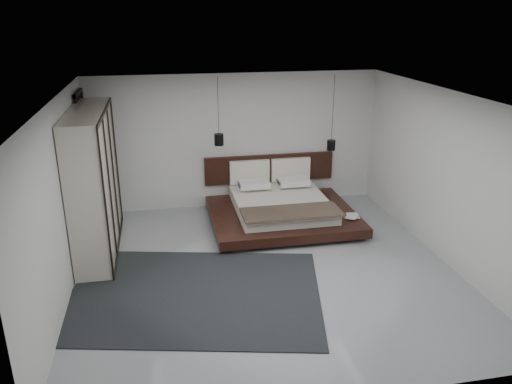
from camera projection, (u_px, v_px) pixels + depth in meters
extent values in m
plane|color=gray|center=(266.00, 269.00, 8.13)|extent=(6.00, 6.00, 0.00)
plane|color=white|center=(267.00, 97.00, 7.16)|extent=(6.00, 6.00, 0.00)
plane|color=silver|center=(236.00, 141.00, 10.41)|extent=(6.00, 0.00, 6.00)
plane|color=silver|center=(331.00, 290.00, 4.88)|extent=(6.00, 0.00, 6.00)
plane|color=silver|center=(61.00, 202.00, 7.10)|extent=(0.00, 6.00, 6.00)
plane|color=silver|center=(445.00, 177.00, 8.19)|extent=(0.00, 6.00, 6.00)
cube|color=black|center=(86.00, 161.00, 9.40)|extent=(0.05, 0.90, 2.60)
cube|color=black|center=(282.00, 222.00, 9.85)|extent=(2.19, 1.80, 0.08)
cube|color=black|center=(282.00, 216.00, 9.81)|extent=(2.79, 2.29, 0.18)
cube|color=silver|center=(281.00, 204.00, 9.86)|extent=(1.80, 2.00, 0.22)
cube|color=black|center=(291.00, 212.00, 9.10)|extent=(1.82, 0.70, 0.05)
cube|color=white|center=(253.00, 185.00, 10.43)|extent=(0.62, 0.40, 0.12)
cube|color=white|center=(292.00, 182.00, 10.59)|extent=(0.62, 0.40, 0.12)
cube|color=white|center=(254.00, 184.00, 10.28)|extent=(0.62, 0.40, 0.12)
cube|color=white|center=(294.00, 182.00, 10.44)|extent=(0.62, 0.40, 0.12)
cube|color=black|center=(269.00, 168.00, 10.72)|extent=(2.79, 0.08, 0.60)
cube|color=silver|center=(250.00, 172.00, 10.56)|extent=(0.85, 0.10, 0.50)
cube|color=silver|center=(291.00, 170.00, 10.72)|extent=(0.85, 0.10, 0.50)
imported|color=#99724C|center=(347.00, 216.00, 9.52)|extent=(0.26, 0.32, 0.03)
imported|color=#99724C|center=(347.00, 216.00, 9.48)|extent=(0.33, 0.35, 0.02)
cylinder|color=black|center=(218.00, 106.00, 9.43)|extent=(0.01, 0.01, 1.07)
cylinder|color=black|center=(219.00, 140.00, 9.66)|extent=(0.18, 0.18, 0.22)
cylinder|color=#FFE0B2|center=(219.00, 144.00, 9.69)|extent=(0.14, 0.14, 0.01)
cylinder|color=black|center=(333.00, 108.00, 9.89)|extent=(0.01, 0.01, 1.31)
cylinder|color=black|center=(331.00, 145.00, 10.15)|extent=(0.17, 0.17, 0.21)
cylinder|color=#FFE0B2|center=(331.00, 149.00, 10.18)|extent=(0.13, 0.13, 0.01)
cube|color=beige|center=(94.00, 182.00, 8.44)|extent=(0.57, 2.46, 2.46)
cube|color=black|center=(105.00, 111.00, 8.09)|extent=(0.03, 2.46, 0.06)
cube|color=black|center=(119.00, 245.00, 8.91)|extent=(0.03, 2.46, 0.06)
cube|color=black|center=(106.00, 208.00, 7.36)|extent=(0.03, 0.05, 2.46)
cube|color=black|center=(110.00, 189.00, 8.12)|extent=(0.03, 0.05, 2.46)
cube|color=black|center=(114.00, 174.00, 8.88)|extent=(0.03, 0.05, 2.46)
cube|color=black|center=(117.00, 161.00, 9.63)|extent=(0.03, 0.05, 2.46)
cube|color=black|center=(194.00, 294.00, 7.42)|extent=(4.21, 3.40, 0.02)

